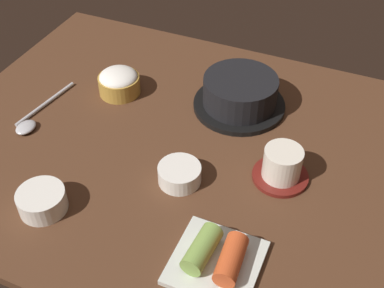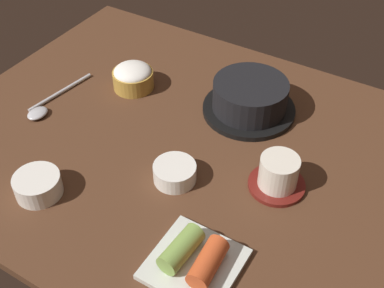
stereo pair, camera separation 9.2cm
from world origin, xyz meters
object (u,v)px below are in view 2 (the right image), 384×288
Objects in this scene: tea_cup_with_saucer at (278,174)px; kimchi_plate at (194,260)px; banchan_cup_center at (175,172)px; side_bowl_near at (38,185)px; spoon at (46,106)px; stone_pot at (250,98)px; rice_bowl at (133,77)px.

tea_cup_with_saucer is 22.28cm from kimchi_plate.
banchan_cup_center is 24.04cm from side_bowl_near.
spoon is (-34.68, 3.38, -1.19)cm from banchan_cup_center.
kimchi_plate is 31.18cm from side_bowl_near.
tea_cup_with_saucer is at bearing 25.55° from banchan_cup_center.
stone_pot is 2.16× the size of rice_bowl.
tea_cup_with_saucer is 1.31× the size of banchan_cup_center.
kimchi_plate is at bearing -48.30° from banchan_cup_center.
stone_pot is 1.45× the size of kimchi_plate.
tea_cup_with_saucer is 0.53× the size of spoon.
banchan_cup_center is at bearing -96.43° from stone_pot.
side_bowl_near is at bearing -141.12° from banchan_cup_center.
side_bowl_near is at bearing -49.15° from spoon.
rice_bowl reaches higher than spoon.
banchan_cup_center is at bearing -39.68° from rice_bowl.
banchan_cup_center is (-2.78, -24.62, -1.76)cm from stone_pot.
tea_cup_with_saucer is (39.63, -11.28, 0.22)cm from rice_bowl.
rice_bowl is 1.15× the size of banchan_cup_center.
spoon is (-47.12, 17.35, -1.09)cm from kimchi_plate.
tea_cup_with_saucer is (13.74, -16.73, -0.50)cm from stone_pot.
rice_bowl is 41.20cm from tea_cup_with_saucer.
stone_pot is at bearing 104.07° from kimchi_plate.
side_bowl_near is at bearing -82.67° from rice_bowl.
stone_pot is 1.01× the size of spoon.
rice_bowl is at bearing -168.13° from stone_pot.
tea_cup_with_saucer reaches higher than side_bowl_near.
side_bowl_near reaches higher than spoon.
tea_cup_with_saucer is at bearing 5.04° from spoon.
rice_bowl reaches higher than kimchi_plate.
banchan_cup_center is 34.86cm from spoon.
tea_cup_with_saucer reaches higher than kimchi_plate.
rice_bowl is 0.47× the size of spoon.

